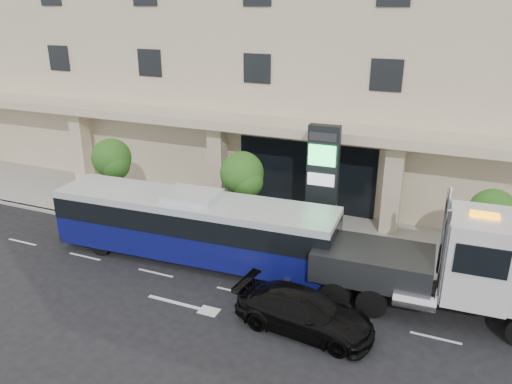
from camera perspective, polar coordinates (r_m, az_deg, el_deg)
ground at (r=22.61m, az=-0.66°, el=-9.46°), size 120.00×120.00×0.00m
sidewalk at (r=26.71m, az=3.62°, el=-4.29°), size 120.00×6.00×0.15m
curb at (r=24.19m, az=1.24°, el=-7.09°), size 120.00×0.30×0.15m
convention_center at (r=34.24m, az=10.12°, el=18.17°), size 60.00×17.60×20.00m
tree_left at (r=29.09m, az=-16.12°, el=3.45°), size 2.27×2.20×4.22m
tree_mid at (r=24.97m, az=-1.58°, el=1.80°), size 2.28×2.20×4.38m
tree_right at (r=23.12m, az=25.42°, el=-2.51°), size 2.10×2.00×4.04m
city_bus at (r=23.37m, az=-7.18°, el=-3.80°), size 13.50×3.48×3.39m
tow_truck at (r=20.43m, az=21.06°, el=-8.16°), size 10.61×2.99×4.82m
black_sedan at (r=18.96m, az=5.53°, el=-13.45°), size 5.41×2.61×1.52m
signage_pylon at (r=24.24m, az=7.55°, el=0.82°), size 1.51×0.62×5.96m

